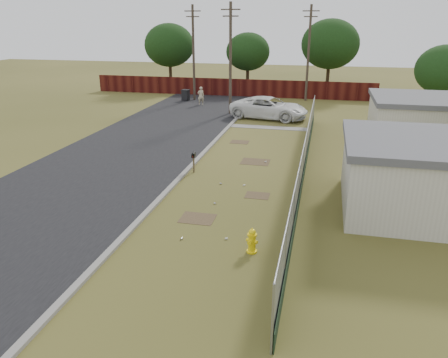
% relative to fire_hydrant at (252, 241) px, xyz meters
% --- Properties ---
extents(ground, '(120.00, 120.00, 0.00)m').
position_rel_fire_hydrant_xyz_m(ground, '(-1.81, 7.21, -0.43)').
color(ground, olive).
rests_on(ground, ground).
extents(street, '(15.10, 60.00, 0.12)m').
position_rel_fire_hydrant_xyz_m(street, '(-8.57, 15.26, -0.42)').
color(street, black).
rests_on(street, ground).
extents(chainlink_fence, '(0.10, 27.06, 2.02)m').
position_rel_fire_hydrant_xyz_m(chainlink_fence, '(1.31, 8.23, 0.36)').
color(chainlink_fence, gray).
rests_on(chainlink_fence, ground).
extents(privacy_fence, '(30.00, 0.12, 1.80)m').
position_rel_fire_hydrant_xyz_m(privacy_fence, '(-7.81, 32.21, 0.47)').
color(privacy_fence, '#4B1610').
rests_on(privacy_fence, ground).
extents(utility_poles, '(12.60, 8.24, 9.00)m').
position_rel_fire_hydrant_xyz_m(utility_poles, '(-5.48, 27.87, 4.26)').
color(utility_poles, '#43362D').
rests_on(utility_poles, ground).
extents(houses, '(9.30, 17.24, 3.10)m').
position_rel_fire_hydrant_xyz_m(houses, '(7.89, 10.34, 1.13)').
color(houses, beige).
rests_on(houses, ground).
extents(horizon_trees, '(33.32, 31.94, 7.78)m').
position_rel_fire_hydrant_xyz_m(horizon_trees, '(-0.97, 30.76, 4.20)').
color(horizon_trees, '#382B19').
rests_on(horizon_trees, ground).
extents(fire_hydrant, '(0.47, 0.47, 0.93)m').
position_rel_fire_hydrant_xyz_m(fire_hydrant, '(0.00, 0.00, 0.00)').
color(fire_hydrant, yellow).
rests_on(fire_hydrant, ground).
extents(mailbox, '(0.23, 0.49, 1.11)m').
position_rel_fire_hydrant_xyz_m(mailbox, '(-4.41, 7.68, 0.44)').
color(mailbox, brown).
rests_on(mailbox, ground).
extents(pickup_truck, '(6.68, 3.97, 1.74)m').
position_rel_fire_hydrant_xyz_m(pickup_truck, '(-2.30, 22.00, 0.44)').
color(pickup_truck, white).
rests_on(pickup_truck, ground).
extents(pedestrian, '(0.73, 0.61, 1.72)m').
position_rel_fire_hydrant_xyz_m(pedestrian, '(-9.37, 26.52, 0.43)').
color(pedestrian, '#C1B28D').
rests_on(pedestrian, ground).
extents(trash_bin, '(0.80, 0.87, 1.08)m').
position_rel_fire_hydrant_xyz_m(trash_bin, '(-11.51, 28.47, 0.12)').
color(trash_bin, black).
rests_on(trash_bin, ground).
extents(scattered_litter, '(1.84, 10.02, 0.07)m').
position_rel_fire_hydrant_xyz_m(scattered_litter, '(-1.83, 4.60, -0.39)').
color(scattered_litter, silver).
rests_on(scattered_litter, ground).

